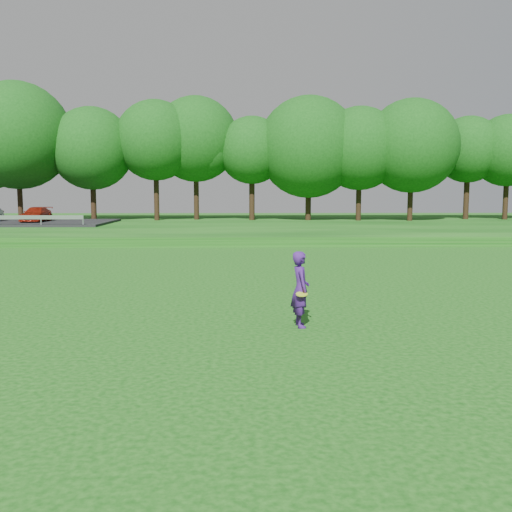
{
  "coord_description": "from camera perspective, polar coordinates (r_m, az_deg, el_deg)",
  "views": [
    {
      "loc": [
        -0.94,
        -14.43,
        3.36
      ],
      "look_at": [
        -0.53,
        3.35,
        1.3
      ],
      "focal_mm": 40.0,
      "sensor_mm": 36.0,
      "label": 1
    }
  ],
  "objects": [
    {
      "name": "treeline",
      "position": [
        52.65,
        -0.29,
        11.77
      ],
      "size": [
        104.0,
        7.0,
        15.0
      ],
      "primitive_type": null,
      "color": "#0F440F",
      "rests_on": "berm"
    },
    {
      "name": "walking_path",
      "position": [
        34.6,
        0.25,
        1.06
      ],
      "size": [
        130.0,
        1.6,
        0.04
      ],
      "primitive_type": "cube",
      "color": "gray",
      "rests_on": "ground"
    },
    {
      "name": "ground",
      "position": [
        14.84,
        2.38,
        -6.48
      ],
      "size": [
        140.0,
        140.0,
        0.0
      ],
      "primitive_type": "plane",
      "color": "#0D410C",
      "rests_on": "ground"
    },
    {
      "name": "berm",
      "position": [
        48.53,
        -0.2,
        2.99
      ],
      "size": [
        130.0,
        30.0,
        0.6
      ],
      "primitive_type": "cube",
      "color": "#0D410C",
      "rests_on": "ground"
    },
    {
      "name": "woman",
      "position": [
        14.06,
        4.46,
        -3.33
      ],
      "size": [
        0.54,
        0.81,
        1.88
      ],
      "color": "#401970",
      "rests_on": "ground"
    }
  ]
}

